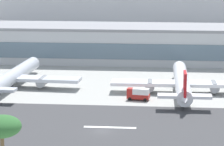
% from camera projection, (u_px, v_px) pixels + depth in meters
% --- Properties ---
extents(ground_plane, '(1400.00, 1400.00, 0.00)m').
position_uv_depth(ground_plane, '(102.00, 132.00, 128.41)').
color(ground_plane, '#9E9E99').
extents(runway_strip, '(800.00, 38.42, 0.08)m').
position_uv_depth(runway_strip, '(103.00, 127.00, 131.46)').
color(runway_strip, '#38383A').
rests_on(runway_strip, ground_plane).
extents(runway_centreline_dash_4, '(12.00, 1.20, 0.01)m').
position_uv_depth(runway_centreline_dash_4, '(110.00, 127.00, 131.32)').
color(runway_centreline_dash_4, white).
rests_on(runway_centreline_dash_4, runway_strip).
extents(terminal_building, '(171.65, 23.78, 13.14)m').
position_uv_depth(terminal_building, '(107.00, 43.00, 212.23)').
color(terminal_building, '#B7BABC').
rests_on(terminal_building, ground_plane).
extents(airliner_black_tail_gate_1, '(40.91, 47.25, 9.86)m').
position_uv_depth(airliner_black_tail_gate_1, '(12.00, 77.00, 169.68)').
color(airliner_black_tail_gate_1, silver).
rests_on(airliner_black_tail_gate_1, ground_plane).
extents(airliner_red_tail_gate_2, '(40.20, 47.07, 9.82)m').
position_uv_depth(airliner_red_tail_gate_2, '(182.00, 83.00, 162.35)').
color(airliner_red_tail_gate_2, white).
rests_on(airliner_red_tail_gate_2, ground_plane).
extents(service_box_truck_1, '(6.30, 3.43, 3.25)m').
position_uv_depth(service_box_truck_1, '(138.00, 94.00, 155.79)').
color(service_box_truck_1, '#B2231E').
rests_on(service_box_truck_1, ground_plane).
extents(palm_tree_1, '(6.25, 6.25, 14.19)m').
position_uv_depth(palm_tree_1, '(2.00, 128.00, 89.85)').
color(palm_tree_1, brown).
rests_on(palm_tree_1, ground_plane).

